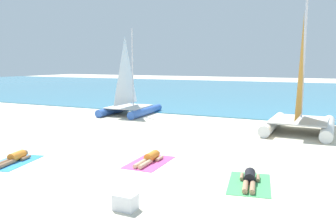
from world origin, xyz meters
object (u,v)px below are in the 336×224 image
at_px(sailboat_blue, 129,102).
at_px(sunbather_right, 250,179).
at_px(sailboat_white, 300,113).
at_px(towel_left, 13,162).
at_px(sunbather_left, 14,158).
at_px(towel_middle, 149,162).
at_px(towel_right, 249,184).
at_px(sunbather_middle, 150,158).
at_px(cooler_box, 125,202).

bearing_deg(sailboat_blue, sunbather_right, -48.46).
bearing_deg(sailboat_white, sunbather_right, -93.24).
distance_m(sailboat_blue, towel_left, 11.03).
relative_size(sailboat_blue, sunbather_left, 3.45).
relative_size(sailboat_blue, towel_middle, 2.83).
bearing_deg(towel_right, sunbather_left, -171.35).
relative_size(sunbather_left, towel_right, 0.82).
distance_m(sailboat_blue, towel_middle, 10.88).
bearing_deg(sunbather_middle, cooler_box, -72.40).
relative_size(towel_middle, cooler_box, 3.80).
distance_m(sunbather_right, cooler_box, 3.61).
distance_m(towel_middle, sunbather_middle, 0.14).
bearing_deg(towel_left, towel_right, 9.15).
distance_m(sunbather_left, cooler_box, 5.60).
height_order(towel_middle, sunbather_right, sunbather_right).
xyz_separation_m(sailboat_blue, cooler_box, (7.39, -12.42, -0.62)).
xyz_separation_m(sailboat_white, towel_middle, (-4.07, -7.53, -0.91)).
distance_m(towel_right, cooler_box, 3.57).
bearing_deg(cooler_box, sailboat_blue, 120.76).
height_order(sunbather_middle, cooler_box, cooler_box).
height_order(sailboat_blue, towel_right, sailboat_blue).
distance_m(sailboat_blue, sailboat_white, 10.31).
height_order(sunbather_left, sunbather_right, same).
relative_size(sunbather_right, cooler_box, 3.13).
distance_m(sailboat_blue, sunbather_left, 10.96).
bearing_deg(cooler_box, sunbather_middle, 109.38).
bearing_deg(towel_left, sailboat_blue, 100.83).
bearing_deg(towel_left, sunbather_right, 9.66).
relative_size(sailboat_blue, cooler_box, 10.77).
distance_m(towel_middle, towel_right, 3.49).
bearing_deg(towel_right, cooler_box, -127.69).
xyz_separation_m(towel_left, cooler_box, (5.33, -1.61, 0.17)).
bearing_deg(sailboat_blue, sailboat_white, -11.41).
height_order(sailboat_white, towel_middle, sailboat_white).
height_order(towel_left, towel_right, same).
relative_size(sunbather_middle, sunbather_right, 1.00).
relative_size(towel_left, cooler_box, 3.80).
xyz_separation_m(sailboat_blue, towel_left, (2.07, -10.81, -0.80)).
relative_size(towel_middle, sunbather_right, 1.21).
xyz_separation_m(sunbather_left, sunbather_right, (7.51, 1.21, 0.00)).
relative_size(towel_middle, towel_right, 1.00).
xyz_separation_m(towel_left, sunbather_left, (-0.01, 0.07, 0.13)).
xyz_separation_m(sailboat_blue, towel_middle, (6.15, -8.94, -0.80)).
bearing_deg(sunbather_right, sailboat_white, 75.43).
bearing_deg(towel_right, sailboat_white, 85.54).
bearing_deg(towel_middle, towel_right, -10.94).
bearing_deg(sunbather_right, sailboat_blue, 125.10).
bearing_deg(sailboat_blue, sunbather_middle, -58.84).
xyz_separation_m(towel_right, cooler_box, (-2.18, -2.82, 0.17)).
distance_m(towel_left, cooler_box, 5.57).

